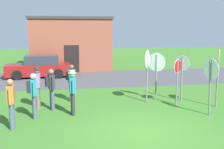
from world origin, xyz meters
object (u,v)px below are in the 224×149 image
object	(u,v)px
person_in_dark_shirt	(37,84)
person_on_left	(11,101)
person_holding_notes	(72,90)
person_in_blue	(33,92)
stop_sign_center_cluster	(177,75)
stop_sign_far_back	(218,69)
parked_car_on_street	(39,67)
stop_sign_rear_left	(147,67)
person_in_teal	(71,80)
stop_sign_nearest	(156,68)
stop_sign_leaning_right	(182,70)
person_near_signs	(51,86)
stop_sign_low_front	(211,76)

from	to	relation	value
person_in_dark_shirt	person_on_left	bearing A→B (deg)	-103.63
person_holding_notes	person_in_blue	distance (m)	1.45
stop_sign_center_cluster	stop_sign_far_back	distance (m)	1.67
parked_car_on_street	stop_sign_far_back	xyz separation A→B (m)	(8.13, -8.88, 0.93)
stop_sign_rear_left	person_holding_notes	xyz separation A→B (m)	(-3.36, -1.33, -0.64)
person_in_dark_shirt	person_in_teal	size ratio (longest dim) A/B	1.03
stop_sign_rear_left	person_on_left	size ratio (longest dim) A/B	1.40
parked_car_on_street	stop_sign_far_back	distance (m)	12.08
stop_sign_rear_left	person_in_dark_shirt	bearing A→B (deg)	-178.38
stop_sign_nearest	person_in_blue	bearing A→B (deg)	-160.70
parked_car_on_street	stop_sign_leaning_right	size ratio (longest dim) A/B	2.08
person_in_dark_shirt	person_in_teal	distance (m)	1.69
stop_sign_nearest	stop_sign_rear_left	world-z (taller)	stop_sign_rear_left
parked_car_on_street	stop_sign_leaning_right	bearing A→B (deg)	-47.34
stop_sign_rear_left	stop_sign_leaning_right	bearing A→B (deg)	-2.29
parked_car_on_street	person_in_blue	xyz separation A→B (m)	(0.64, -9.12, 0.29)
person_near_signs	person_in_dark_shirt	size ratio (longest dim) A/B	0.97
stop_sign_rear_left	stop_sign_low_front	bearing A→B (deg)	-51.68
person_holding_notes	stop_sign_far_back	bearing A→B (deg)	0.56
stop_sign_leaning_right	person_in_teal	distance (m)	5.08
stop_sign_center_cluster	person_in_blue	size ratio (longest dim) A/B	1.19
stop_sign_low_front	person_in_teal	xyz separation A→B (m)	(-5.15, 3.02, -0.53)
person_near_signs	person_in_blue	xyz separation A→B (m)	(-0.60, -0.99, 0.00)
person_near_signs	person_in_teal	bearing A→B (deg)	56.29
stop_sign_center_cluster	person_on_left	xyz separation A→B (m)	(-6.54, -1.87, -0.38)
person_on_left	person_in_teal	size ratio (longest dim) A/B	1.00
stop_sign_center_cluster	person_in_blue	distance (m)	6.04
stop_sign_nearest	person_in_dark_shirt	size ratio (longest dim) A/B	1.27
stop_sign_leaning_right	stop_sign_center_cluster	bearing A→B (deg)	-128.64
stop_sign_rear_left	person_in_blue	bearing A→B (deg)	-162.54
person_near_signs	person_in_blue	world-z (taller)	same
stop_sign_leaning_right	person_in_teal	xyz separation A→B (m)	(-5.00, 0.81, -0.45)
stop_sign_nearest	stop_sign_center_cluster	xyz separation A→B (m)	(0.60, -1.03, -0.19)
stop_sign_leaning_right	person_on_left	distance (m)	7.45
person_holding_notes	person_in_blue	size ratio (longest dim) A/B	1.03
stop_sign_low_front	stop_sign_nearest	bearing A→B (deg)	115.02
stop_sign_nearest	person_holding_notes	bearing A→B (deg)	-156.60
parked_car_on_street	stop_sign_far_back	world-z (taller)	stop_sign_far_back
stop_sign_nearest	person_in_dark_shirt	bearing A→B (deg)	-174.63
person_in_blue	person_on_left	xyz separation A→B (m)	(-0.58, -1.02, -0.03)
stop_sign_leaning_right	person_in_dark_shirt	xyz separation A→B (m)	(-6.43, -0.07, -0.42)
person_in_teal	stop_sign_center_cluster	bearing A→B (deg)	-17.32
stop_sign_far_back	stop_sign_rear_left	world-z (taller)	stop_sign_far_back
stop_sign_center_cluster	person_near_signs	size ratio (longest dim) A/B	1.19
person_in_teal	parked_car_on_street	bearing A→B (deg)	106.86
stop_sign_low_front	stop_sign_rear_left	bearing A→B (deg)	128.32
person_near_signs	person_on_left	size ratio (longest dim) A/B	1.00
stop_sign_leaning_right	person_in_teal	bearing A→B (deg)	170.74
person_near_signs	person_in_teal	xyz separation A→B (m)	(0.85, 1.27, 0.00)
stop_sign_rear_left	person_holding_notes	size ratio (longest dim) A/B	1.36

